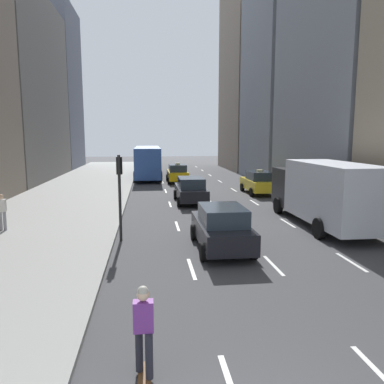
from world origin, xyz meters
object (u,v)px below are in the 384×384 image
Objects in this scene: sedan_black_near at (191,190)px; city_bus at (148,161)px; skateboarder at (144,328)px; sedan_silver_behind at (222,227)px; box_truck at (323,192)px; taxi_lead at (259,182)px; pedestrian_far_walking at (2,210)px; traffic_light_pole at (120,184)px; taxi_second at (177,173)px.

sedan_black_near is 15.98m from city_bus.
city_bus reaches higher than skateboarder.
skateboarder reaches higher than sedan_silver_behind.
box_truck is (5.60, -7.26, 0.84)m from sedan_black_near.
city_bus reaches higher than taxi_lead.
box_truck is at bearing -1.31° from pedestrian_far_walking.
skateboarder is 9.45m from traffic_light_pole.
pedestrian_far_walking is at bearing 159.36° from sedan_silver_behind.
traffic_light_pole is at bearing -18.19° from pedestrian_far_walking.
sedan_black_near is 10.42m from sedan_silver_behind.
traffic_light_pole reaches higher than box_truck.
taxi_lead is 0.99× the size of sedan_silver_behind.
skateboarder is 1.06× the size of pedestrian_far_walking.
sedan_silver_behind is (-5.60, -13.73, -0.00)m from taxi_lead.
box_truck reaches higher than taxi_second.
pedestrian_far_walking is (-9.31, -6.92, 0.20)m from sedan_black_near.
sedan_silver_behind is 2.54× the size of skateboarder.
taxi_second is 0.38× the size of city_bus.
taxi_second is 2.52× the size of skateboarder.
taxi_second is 19.28m from box_truck.
taxi_lead is 0.38× the size of city_bus.
box_truck is at bearing 8.46° from traffic_light_pole.
taxi_second is 1.22× the size of traffic_light_pole.
city_bus is 6.65× the size of skateboarder.
city_bus is at bearing 110.12° from box_truck.
taxi_lead reaches higher than sedan_black_near.
taxi_second is at bearing -58.21° from city_bus.
sedan_silver_behind is (0.00, -10.42, 0.01)m from sedan_black_near.
city_bus is 24.42m from traffic_light_pole.
sedan_silver_behind is at bearing -83.86° from city_bus.
sedan_silver_behind is 1.23× the size of traffic_light_pole.
sedan_silver_behind is 0.38× the size of city_bus.
pedestrian_far_walking is (-14.91, 0.34, -0.64)m from box_truck.
taxi_lead is at bearing 90.00° from box_truck.
sedan_black_near is at bearing -90.00° from taxi_second.
pedestrian_far_walking reaches higher than sedan_silver_behind.
sedan_silver_behind is at bearing -23.84° from traffic_light_pole.
sedan_black_near is 2.71× the size of skateboarder.
city_bus is 7.04× the size of pedestrian_far_walking.
sedan_silver_behind is (0.00, -21.59, -0.00)m from taxi_second.
sedan_black_near is (0.00, -11.17, -0.01)m from taxi_second.
traffic_light_pole reaches higher than sedan_silver_behind.
city_bus reaches higher than pedestrian_far_walking.
box_truck is 2.33× the size of traffic_light_pole.
skateboarder is at bearing -111.07° from sedan_silver_behind.
traffic_light_pole is (-9.55, -1.42, 0.70)m from box_truck.
traffic_light_pole is at bearing -92.67° from city_bus.
taxi_lead is 9.65m from taxi_second.
sedan_black_near is at bearing -79.85° from city_bus.
traffic_light_pole reaches higher than pedestrian_far_walking.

